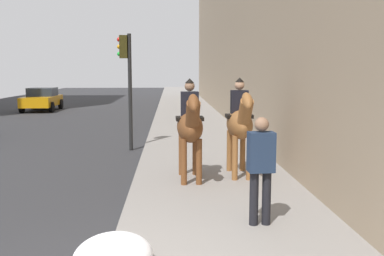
{
  "coord_description": "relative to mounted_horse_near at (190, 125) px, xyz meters",
  "views": [
    {
      "loc": [
        -4.56,
        -0.84,
        2.53
      ],
      "look_at": [
        4.0,
        -1.26,
        1.4
      ],
      "focal_mm": 41.11,
      "sensor_mm": 36.0,
      "label": 1
    }
  ],
  "objects": [
    {
      "name": "mounted_horse_near",
      "position": [
        0.0,
        0.0,
        0.0
      ],
      "size": [
        2.15,
        0.61,
        2.24
      ],
      "rotation": [
        0.0,
        0.0,
        3.17
      ],
      "color": "brown",
      "rests_on": "sidewalk_slab"
    },
    {
      "name": "mounted_horse_far",
      "position": [
        0.35,
        -1.15,
        0.01
      ],
      "size": [
        2.15,
        0.6,
        2.25
      ],
      "rotation": [
        0.0,
        0.0,
        3.14
      ],
      "color": "brown",
      "rests_on": "sidewalk_slab"
    },
    {
      "name": "pedestrian_greeting",
      "position": [
        -2.86,
        -0.97,
        -0.25
      ],
      "size": [
        0.29,
        0.42,
        1.7
      ],
      "rotation": [
        0.0,
        0.0,
        0.07
      ],
      "color": "black",
      "rests_on": "sidewalk_slab"
    },
    {
      "name": "car_mid_lane",
      "position": [
        18.65,
        8.51,
        -0.6
      ],
      "size": [
        4.13,
        2.08,
        1.44
      ],
      "rotation": [
        0.0,
        0.0,
        3.17
      ],
      "color": "orange",
      "rests_on": "ground"
    },
    {
      "name": "traffic_light_near_curb",
      "position": [
        4.39,
        1.77,
        1.11
      ],
      "size": [
        0.2,
        0.44,
        3.65
      ],
      "color": "black",
      "rests_on": "ground"
    },
    {
      "name": "snow_pile_near",
      "position": [
        -4.44,
        1.12,
        -1.01
      ],
      "size": [
        1.23,
        0.95,
        0.43
      ],
      "primitive_type": "ellipsoid",
      "color": "white",
      "rests_on": "sidewalk_slab"
    }
  ]
}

